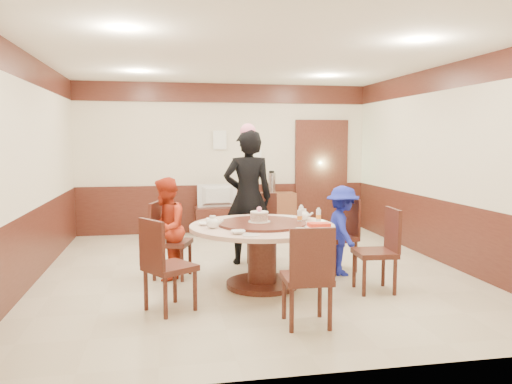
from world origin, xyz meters
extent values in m
plane|color=beige|center=(0.00, 0.00, 0.00)|extent=(6.00, 6.00, 0.00)
plane|color=white|center=(0.00, 0.00, 2.80)|extent=(6.00, 6.00, 0.00)
cube|color=beige|center=(0.00, 3.00, 1.40)|extent=(5.50, 0.04, 2.80)
cube|color=beige|center=(0.00, -3.00, 1.40)|extent=(5.50, 0.04, 2.80)
cube|color=beige|center=(-2.75, 0.00, 1.40)|extent=(0.04, 6.00, 2.80)
cube|color=beige|center=(2.75, 0.00, 1.40)|extent=(0.04, 6.00, 2.80)
cube|color=#441C15|center=(0.00, 0.00, 0.45)|extent=(5.50, 6.00, 0.90)
cube|color=#441C15|center=(0.00, 0.00, 2.62)|extent=(5.50, 6.00, 0.35)
cube|color=#441C15|center=(1.90, 2.95, 1.05)|extent=(1.05, 0.08, 2.18)
cube|color=#92E29E|center=(1.90, 2.97, 1.05)|extent=(0.88, 0.02, 2.05)
cylinder|color=#441C15|center=(-0.01, -0.70, 0.03)|extent=(0.86, 0.86, 0.06)
cylinder|color=#441C15|center=(-0.01, -0.70, 0.35)|extent=(0.34, 0.34, 0.65)
cylinder|color=beige|center=(-0.01, -0.70, 0.72)|extent=(1.72, 1.72, 0.05)
cylinder|color=#441C15|center=(-0.01, -0.70, 0.77)|extent=(1.05, 1.05, 0.03)
cube|color=#441C15|center=(1.10, -0.20, 0.45)|extent=(0.56, 0.56, 0.06)
cube|color=#441C15|center=(1.30, -0.13, 0.72)|extent=(0.18, 0.41, 0.50)
cube|color=#441C15|center=(1.10, -0.20, 0.21)|extent=(0.36, 0.36, 0.42)
cube|color=#441C15|center=(0.23, 0.55, 0.45)|extent=(0.54, 0.54, 0.06)
cube|color=#441C15|center=(0.29, 0.75, 0.72)|extent=(0.42, 0.15, 0.50)
cube|color=#441C15|center=(0.23, 0.55, 0.21)|extent=(0.36, 0.36, 0.42)
cube|color=#441C15|center=(-1.07, -0.11, 0.45)|extent=(0.56, 0.56, 0.06)
cube|color=#441C15|center=(-1.26, -0.04, 0.72)|extent=(0.17, 0.41, 0.50)
cube|color=#441C15|center=(-1.07, -0.11, 0.21)|extent=(0.36, 0.36, 0.42)
cube|color=#441C15|center=(-1.11, -1.36, 0.45)|extent=(0.61, 0.61, 0.06)
cube|color=#441C15|center=(-1.28, -1.48, 0.72)|extent=(0.26, 0.37, 0.50)
cube|color=#441C15|center=(-1.11, -1.36, 0.21)|extent=(0.36, 0.36, 0.42)
cube|color=#441C15|center=(0.16, -2.00, 0.45)|extent=(0.46, 0.46, 0.06)
cube|color=#441C15|center=(0.15, -2.21, 0.72)|extent=(0.42, 0.06, 0.50)
cube|color=#441C15|center=(0.16, -2.00, 0.21)|extent=(0.36, 0.36, 0.42)
cube|color=#441C15|center=(1.23, -1.13, 0.45)|extent=(0.47, 0.47, 0.06)
cube|color=#441C15|center=(1.44, -1.14, 0.72)|extent=(0.07, 0.42, 0.50)
cube|color=#441C15|center=(1.23, -1.13, 0.21)|extent=(0.36, 0.36, 0.42)
imported|color=black|center=(0.01, 0.44, 0.95)|extent=(0.71, 0.48, 1.89)
imported|color=#B83018|center=(-1.14, -0.15, 0.64)|extent=(0.57, 0.69, 1.29)
imported|color=#18229E|center=(1.12, -0.36, 0.58)|extent=(0.48, 0.78, 1.16)
cylinder|color=white|center=(-0.04, -0.67, 0.79)|extent=(0.26, 0.26, 0.01)
cylinder|color=tan|center=(-0.04, -0.67, 0.84)|extent=(0.21, 0.21, 0.10)
cylinder|color=white|center=(-0.04, -0.67, 0.90)|extent=(0.21, 0.21, 0.01)
sphere|color=pink|center=(-0.04, -0.67, 0.93)|extent=(0.06, 0.06, 0.06)
ellipsoid|color=white|center=(-0.62, -0.84, 0.81)|extent=(0.17, 0.15, 0.13)
ellipsoid|color=white|center=(0.56, -0.47, 0.81)|extent=(0.17, 0.15, 0.13)
imported|color=white|center=(-0.58, -0.32, 0.77)|extent=(0.14, 0.14, 0.03)
imported|color=white|center=(0.32, -1.22, 0.77)|extent=(0.13, 0.13, 0.04)
imported|color=white|center=(-0.38, -1.22, 0.77)|extent=(0.15, 0.15, 0.04)
imported|color=white|center=(0.64, -0.87, 0.77)|extent=(0.12, 0.12, 0.04)
imported|color=white|center=(-0.69, -0.62, 0.77)|extent=(0.15, 0.15, 0.04)
cylinder|color=white|center=(-0.26, -1.35, 0.76)|extent=(0.18, 0.18, 0.01)
cylinder|color=white|center=(0.44, -0.20, 0.76)|extent=(0.18, 0.18, 0.01)
cube|color=white|center=(0.58, -1.06, 0.76)|extent=(0.30, 0.20, 0.02)
cube|color=red|center=(0.58, -1.06, 0.79)|extent=(0.24, 0.15, 0.04)
cylinder|color=silver|center=(0.45, -0.70, 0.83)|extent=(0.06, 0.06, 0.16)
cylinder|color=silver|center=(0.70, -0.66, 0.83)|extent=(0.06, 0.06, 0.16)
cylinder|color=silver|center=(0.57, -0.35, 0.83)|extent=(0.06, 0.06, 0.16)
cube|color=#441C15|center=(-0.16, 2.75, 0.25)|extent=(0.85, 0.45, 0.50)
imported|color=gray|center=(-0.16, 2.75, 0.72)|extent=(0.76, 0.15, 0.43)
cube|color=brown|center=(0.91, 2.78, 0.38)|extent=(0.80, 0.40, 0.75)
cylinder|color=silver|center=(0.86, 2.78, 0.94)|extent=(0.15, 0.15, 0.38)
cube|color=white|center=(-0.10, 2.96, 1.75)|extent=(0.25, 0.00, 0.35)
cube|color=white|center=(0.55, 2.96, 1.45)|extent=(0.30, 0.00, 0.22)
camera|label=1|loc=(-1.16, -6.44, 1.76)|focal=35.00mm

